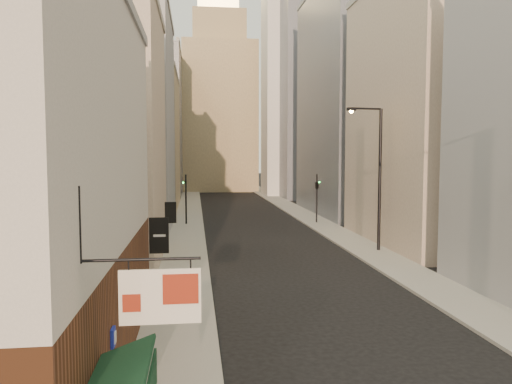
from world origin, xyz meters
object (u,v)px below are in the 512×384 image
Objects in this scene: traffic_light_right at (317,185)px; white_tower at (287,86)px; traffic_light_left at (186,189)px; clock_tower at (219,100)px; streetlamp_mid at (376,171)px.

white_tower is at bearing -81.97° from traffic_light_right.
white_tower is at bearing -92.67° from traffic_light_left.
traffic_light_left is at bearing -115.16° from white_tower.
streetlamp_mid is (7.93, -64.93, -11.81)m from clock_tower.
traffic_light_left is at bearing -96.55° from clock_tower.
clock_tower is 17.83m from white_tower.
white_tower is 42.05m from traffic_light_left.
streetlamp_mid is 2.04× the size of traffic_light_right.
white_tower is 52.60m from streetlamp_mid.
traffic_light_left and traffic_light_right have the same top height.
traffic_light_left is at bearing 124.44° from streetlamp_mid.
traffic_light_left is (-13.62, 15.39, -2.28)m from streetlamp_mid.
white_tower reaches higher than streetlamp_mid.
clock_tower reaches higher than streetlamp_mid.
clock_tower is at bearing 128.16° from white_tower.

